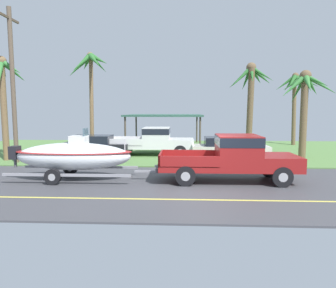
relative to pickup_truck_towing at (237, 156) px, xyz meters
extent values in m
cube|color=#424247|center=(-1.63, -1.00, -1.10)|extent=(36.00, 8.00, 0.06)
cube|color=#567F42|center=(-1.63, 10.00, -1.07)|extent=(36.00, 14.00, 0.11)
cube|color=#DBCC4C|center=(-1.63, -2.80, -1.07)|extent=(34.20, 0.12, 0.01)
cube|color=maroon|center=(-0.37, 0.00, -0.44)|extent=(5.69, 2.02, 0.22)
cube|color=maroon|center=(1.68, 0.00, -0.14)|extent=(1.59, 2.02, 0.38)
cube|color=maroon|center=(0.03, 0.00, 0.27)|extent=(1.71, 2.02, 1.20)
cube|color=black|center=(0.03, 0.00, 0.64)|extent=(1.73, 2.04, 0.38)
cube|color=#621111|center=(-2.02, 0.00, -0.31)|extent=(2.39, 2.02, 0.04)
cube|color=maroon|center=(-2.02, 0.97, -0.10)|extent=(2.39, 0.08, 0.45)
cube|color=maroon|center=(-2.02, -0.97, -0.10)|extent=(2.39, 0.08, 0.45)
cube|color=maroon|center=(-3.17, 0.00, -0.10)|extent=(0.08, 2.02, 0.45)
cube|color=#333338|center=(-3.27, 0.00, -0.50)|extent=(0.12, 1.81, 0.16)
sphere|color=#B2B2B7|center=(-3.39, 0.00, -0.45)|extent=(0.10, 0.10, 0.10)
cylinder|color=black|center=(1.60, 0.90, -0.67)|extent=(0.80, 0.28, 0.80)
cylinder|color=#9E9EA3|center=(1.60, 0.90, -0.67)|extent=(0.36, 0.29, 0.36)
cylinder|color=black|center=(1.60, -0.90, -0.67)|extent=(0.80, 0.28, 0.80)
cylinder|color=#9E9EA3|center=(1.60, -0.90, -0.67)|extent=(0.36, 0.29, 0.36)
cylinder|color=black|center=(-2.14, 0.90, -0.67)|extent=(0.80, 0.28, 0.80)
cylinder|color=#9E9EA3|center=(-2.14, 0.90, -0.67)|extent=(0.36, 0.29, 0.36)
cylinder|color=black|center=(-2.14, -0.90, -0.67)|extent=(0.80, 0.28, 0.80)
cylinder|color=#9E9EA3|center=(-2.14, -0.90, -0.67)|extent=(0.36, 0.29, 0.36)
cube|color=gray|center=(-3.84, 0.00, -0.69)|extent=(0.90, 0.10, 0.08)
cube|color=gray|center=(-6.91, 0.91, -0.69)|extent=(5.23, 0.12, 0.10)
cube|color=gray|center=(-6.91, -0.91, -0.69)|extent=(5.23, 0.12, 0.10)
cylinder|color=black|center=(-7.43, 0.97, -0.75)|extent=(0.64, 0.22, 0.64)
cylinder|color=#9E9EA3|center=(-7.43, 0.97, -0.75)|extent=(0.29, 0.23, 0.29)
cylinder|color=black|center=(-7.43, -0.97, -0.75)|extent=(0.64, 0.22, 0.64)
cylinder|color=#9E9EA3|center=(-7.43, -0.97, -0.75)|extent=(0.29, 0.23, 0.29)
ellipsoid|color=silver|center=(-6.91, 0.00, -0.06)|extent=(4.92, 1.82, 1.16)
ellipsoid|color=#B22626|center=(-6.91, 0.00, 0.14)|extent=(5.01, 1.86, 0.12)
cube|color=silver|center=(-6.66, 0.00, 0.49)|extent=(0.70, 0.60, 0.65)
cube|color=slate|center=(-6.36, 0.00, 0.97)|extent=(0.06, 0.56, 0.36)
cube|color=black|center=(-9.49, 0.00, 0.08)|extent=(0.36, 0.44, 0.56)
cylinder|color=#4C4C51|center=(-9.49, 0.00, -0.24)|extent=(0.12, 0.12, 0.64)
cylinder|color=silver|center=(-4.70, 0.00, 0.42)|extent=(0.04, 0.04, 0.50)
cube|color=silver|center=(-4.35, 7.20, -0.44)|extent=(5.59, 2.09, 0.22)
cube|color=silver|center=(-2.34, 7.20, -0.14)|extent=(1.57, 2.09, 0.38)
cube|color=silver|center=(-3.96, 7.20, 0.23)|extent=(1.68, 2.09, 1.12)
cube|color=black|center=(-3.96, 7.20, 0.56)|extent=(1.70, 2.11, 0.38)
cube|color=#9D9D9D|center=(-5.98, 7.20, -0.31)|extent=(2.35, 2.09, 0.04)
cube|color=silver|center=(-5.98, 8.21, -0.10)|extent=(2.35, 0.08, 0.45)
cube|color=silver|center=(-5.98, 6.20, -0.10)|extent=(2.35, 0.08, 0.45)
cube|color=silver|center=(-7.11, 7.20, -0.10)|extent=(0.08, 2.09, 0.45)
cube|color=#333338|center=(-7.21, 7.20, -0.50)|extent=(0.12, 1.88, 0.16)
sphere|color=#B2B2B7|center=(-7.33, 7.20, -0.45)|extent=(0.10, 0.10, 0.10)
cylinder|color=black|center=(-2.42, 8.14, -0.67)|extent=(0.80, 0.28, 0.80)
cylinder|color=#9E9EA3|center=(-2.42, 8.14, -0.67)|extent=(0.36, 0.29, 0.36)
cylinder|color=black|center=(-2.42, 6.27, -0.67)|extent=(0.80, 0.28, 0.80)
cylinder|color=#9E9EA3|center=(-2.42, 6.27, -0.67)|extent=(0.36, 0.29, 0.36)
cylinder|color=black|center=(-6.09, 8.14, -0.67)|extent=(0.80, 0.28, 0.80)
cylinder|color=#9E9EA3|center=(-6.09, 8.14, -0.67)|extent=(0.36, 0.29, 0.36)
cylinder|color=black|center=(-6.09, 6.27, -0.67)|extent=(0.80, 0.28, 0.80)
cylinder|color=#9E9EA3|center=(-6.09, 6.27, -0.67)|extent=(0.36, 0.29, 0.36)
cube|color=black|center=(-7.85, 6.54, -0.54)|extent=(4.35, 1.80, 0.70)
cube|color=black|center=(-8.06, 6.54, 0.06)|extent=(2.43, 1.66, 0.50)
cylinder|color=black|center=(-6.37, 7.35, -0.74)|extent=(0.66, 0.22, 0.66)
cylinder|color=#9E9EA3|center=(-6.37, 7.35, -0.74)|extent=(0.30, 0.23, 0.30)
cylinder|color=black|center=(-6.37, 5.72, -0.74)|extent=(0.66, 0.22, 0.66)
cylinder|color=#9E9EA3|center=(-6.37, 5.72, -0.74)|extent=(0.30, 0.23, 0.30)
cylinder|color=black|center=(-9.33, 7.35, -0.74)|extent=(0.66, 0.22, 0.66)
cylinder|color=#9E9EA3|center=(-9.33, 7.35, -0.74)|extent=(0.30, 0.23, 0.30)
cylinder|color=black|center=(-9.33, 5.72, -0.74)|extent=(0.66, 0.22, 0.66)
cylinder|color=#9E9EA3|center=(-9.33, 5.72, -0.74)|extent=(0.30, 0.23, 0.30)
cube|color=beige|center=(0.56, 5.62, -0.54)|extent=(4.50, 1.76, 0.70)
cube|color=black|center=(0.34, 5.62, 0.06)|extent=(2.52, 1.62, 0.50)
cylinder|color=black|center=(2.09, 6.42, -0.74)|extent=(0.66, 0.22, 0.66)
cylinder|color=#9E9EA3|center=(2.09, 6.42, -0.74)|extent=(0.30, 0.23, 0.30)
cylinder|color=black|center=(2.09, 4.83, -0.74)|extent=(0.66, 0.22, 0.66)
cylinder|color=#9E9EA3|center=(2.09, 4.83, -0.74)|extent=(0.30, 0.23, 0.30)
cylinder|color=black|center=(-0.97, 6.42, -0.74)|extent=(0.66, 0.22, 0.66)
cylinder|color=#9E9EA3|center=(-0.97, 6.42, -0.74)|extent=(0.30, 0.23, 0.30)
cylinder|color=black|center=(-0.97, 4.83, -0.74)|extent=(0.66, 0.22, 0.66)
cylinder|color=#9E9EA3|center=(-0.97, 4.83, -0.74)|extent=(0.30, 0.23, 0.30)
cylinder|color=#4C4238|center=(-0.98, 15.49, 0.17)|extent=(0.14, 0.14, 2.49)
cylinder|color=#4C4238|center=(-0.98, 10.04, 0.17)|extent=(0.14, 0.14, 2.49)
cylinder|color=#4C4238|center=(-6.58, 15.49, 0.17)|extent=(0.14, 0.14, 2.49)
cylinder|color=#4C4238|center=(-6.58, 10.04, 0.17)|extent=(0.14, 0.14, 2.49)
cube|color=#2D5647|center=(-3.78, 12.77, 1.49)|extent=(6.10, 5.94, 0.14)
cylinder|color=brown|center=(-12.59, 4.58, 1.81)|extent=(0.35, 0.39, 5.76)
cone|color=#387A38|center=(-11.99, 4.51, 4.33)|extent=(1.41, 0.50, 1.01)
cone|color=#387A38|center=(-12.29, 5.31, 4.18)|extent=(1.01, 1.78, 1.33)
cone|color=#387A38|center=(-12.83, 5.19, 4.30)|extent=(0.81, 1.46, 1.04)
cone|color=#387A38|center=(-12.36, 3.96, 3.85)|extent=(0.89, 1.63, 1.90)
sphere|color=brown|center=(-12.59, 4.58, 4.69)|extent=(0.56, 0.56, 0.56)
cylinder|color=brown|center=(5.14, 6.49, 1.46)|extent=(0.43, 0.46, 5.05)
cone|color=#387A38|center=(6.03, 6.34, 3.42)|extent=(1.99, 0.65, 1.39)
cone|color=#387A38|center=(5.71, 7.00, 3.44)|extent=(1.58, 1.46, 1.41)
cone|color=#387A38|center=(4.93, 7.01, 3.19)|extent=(0.82, 1.40, 1.77)
cone|color=#387A38|center=(4.56, 6.70, 3.57)|extent=(1.46, 0.80, 1.11)
cone|color=#387A38|center=(4.39, 6.23, 3.35)|extent=(1.89, 1.01, 1.58)
cone|color=#387A38|center=(5.02, 5.73, 3.46)|extent=(0.70, 1.83, 1.40)
cone|color=#387A38|center=(5.61, 5.98, 3.62)|extent=(1.23, 1.31, 0.97)
sphere|color=brown|center=(5.14, 6.49, 3.98)|extent=(0.68, 0.68, 0.68)
cylinder|color=brown|center=(-8.90, 9.41, 2.37)|extent=(0.29, 0.56, 6.89)
cone|color=#2D6B2D|center=(-8.27, 9.32, 5.51)|extent=(1.50, 0.65, 1.01)
cone|color=#2D6B2D|center=(-8.55, 10.28, 5.32)|extent=(1.05, 2.00, 1.27)
cone|color=#2D6B2D|center=(-9.36, 10.09, 5.41)|extent=(1.38, 1.74, 1.19)
cone|color=#2D6B2D|center=(-9.68, 9.39, 5.08)|extent=(1.86, 0.47, 1.77)
cone|color=#2D6B2D|center=(-9.32, 8.79, 5.21)|extent=(1.28, 1.63, 1.50)
cone|color=#2D6B2D|center=(-8.35, 8.60, 5.32)|extent=(1.57, 2.04, 1.37)
sphere|color=brown|center=(-8.90, 9.41, 5.81)|extent=(0.46, 0.46, 0.46)
cylinder|color=brown|center=(7.13, 13.84, 1.85)|extent=(0.33, 0.67, 5.86)
cone|color=#286028|center=(8.03, 13.71, 4.33)|extent=(2.04, 0.70, 1.27)
cone|color=#286028|center=(7.63, 14.48, 4.34)|extent=(1.42, 1.67, 1.22)
cone|color=#286028|center=(6.87, 14.38, 4.20)|extent=(1.01, 1.51, 1.45)
cone|color=#286028|center=(6.32, 13.79, 4.18)|extent=(1.85, 0.45, 1.48)
cone|color=#286028|center=(6.65, 13.14, 4.27)|extent=(1.44, 1.82, 1.38)
cone|color=#286028|center=(7.34, 13.36, 4.11)|extent=(0.95, 1.45, 1.61)
sphere|color=brown|center=(7.13, 13.84, 4.78)|extent=(0.53, 0.53, 0.53)
cylinder|color=brown|center=(2.55, 9.61, 1.92)|extent=(0.43, 0.87, 6.00)
cone|color=#2D6B2D|center=(3.21, 9.54, 4.34)|extent=(1.64, 0.59, 1.47)
cone|color=#2D6B2D|center=(3.05, 10.28, 4.42)|extent=(1.48, 1.77, 1.36)
cone|color=#2D6B2D|center=(2.35, 10.15, 4.17)|extent=(0.86, 1.49, 1.72)
cone|color=#2D6B2D|center=(1.85, 10.07, 4.23)|extent=(1.72, 1.28, 1.61)
cone|color=#2D6B2D|center=(1.84, 9.36, 4.23)|extent=(1.77, 0.92, 1.63)
cone|color=#2D6B2D|center=(2.51, 9.16, 4.38)|extent=(0.47, 1.23, 1.32)
cone|color=#2D6B2D|center=(3.19, 9.06, 4.39)|extent=(1.58, 1.43, 1.30)
sphere|color=brown|center=(2.55, 9.61, 4.92)|extent=(0.69, 0.69, 0.69)
cylinder|color=brown|center=(-11.59, 3.89, 3.17)|extent=(0.24, 0.24, 8.49)
cube|color=brown|center=(-11.59, 3.89, 6.82)|extent=(0.10, 1.80, 0.12)
camera|label=1|loc=(-2.24, -12.78, 1.87)|focal=32.88mm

